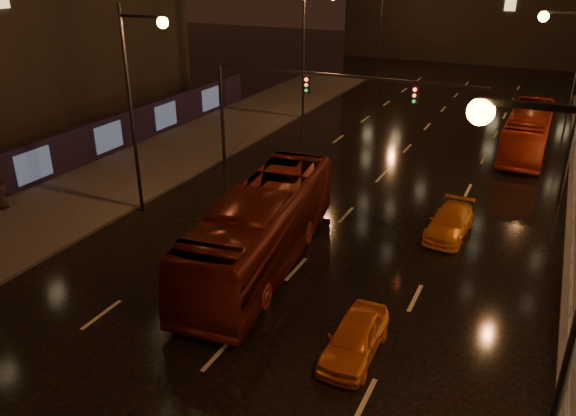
{
  "coord_description": "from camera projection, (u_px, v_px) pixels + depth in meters",
  "views": [
    {
      "loc": [
        8.45,
        -8.4,
        11.81
      ],
      "look_at": [
        -0.58,
        10.44,
        2.5
      ],
      "focal_mm": 35.0,
      "sensor_mm": 36.0,
      "label": 1
    }
  ],
  "objects": [
    {
      "name": "pedestrian_c",
      "position": [
        0.0,
        193.0,
        28.25
      ],
      "size": [
        0.81,
        0.99,
        1.74
      ],
      "primitive_type": "imported",
      "rotation": [
        0.0,
        0.0,
        1.92
      ],
      "color": "black",
      "rests_on": "sidewalk_left"
    },
    {
      "name": "ground",
      "position": [
        371.0,
        188.0,
        31.53
      ],
      "size": [
        140.0,
        140.0,
        0.0
      ],
      "primitive_type": "plane",
      "color": "black",
      "rests_on": "ground"
    },
    {
      "name": "hoarding_left",
      "position": [
        31.0,
        166.0,
        31.23
      ],
      "size": [
        0.3,
        46.0,
        2.5
      ],
      "primitive_type": "cube",
      "color": "black",
      "rests_on": "ground"
    },
    {
      "name": "sidewalk_left",
      "position": [
        122.0,
        178.0,
        32.71
      ],
      "size": [
        7.0,
        70.0,
        0.15
      ],
      "primitive_type": "cube",
      "color": "#38332D",
      "rests_on": "ground"
    },
    {
      "name": "railing_right",
      "position": [
        573.0,
        221.0,
        25.49
      ],
      "size": [
        0.05,
        56.0,
        1.0
      ],
      "color": "#99999E",
      "rests_on": "sidewalk_right"
    },
    {
      "name": "taxi_near",
      "position": [
        355.0,
        338.0,
        18.04
      ],
      "size": [
        1.58,
        3.8,
        1.29
      ],
      "primitive_type": "imported",
      "rotation": [
        0.0,
        0.0,
        0.02
      ],
      "color": "#CB5A13",
      "rests_on": "ground"
    },
    {
      "name": "bus_red",
      "position": [
        262.0,
        227.0,
        23.12
      ],
      "size": [
        4.31,
        12.28,
        3.35
      ],
      "primitive_type": "imported",
      "rotation": [
        0.0,
        0.0,
        0.13
      ],
      "color": "#55140C",
      "rests_on": "ground"
    },
    {
      "name": "traffic_signal",
      "position": [
        290.0,
        96.0,
        31.6
      ],
      "size": [
        15.31,
        0.32,
        6.2
      ],
      "color": "black",
      "rests_on": "ground"
    },
    {
      "name": "streetlight_right",
      "position": [
        549.0,
        270.0,
        10.57
      ],
      "size": [
        2.64,
        0.5,
        10.0
      ],
      "color": "black",
      "rests_on": "ground"
    },
    {
      "name": "taxi_far",
      "position": [
        450.0,
        223.0,
        26.01
      ],
      "size": [
        1.83,
        4.21,
        1.2
      ],
      "primitive_type": "imported",
      "rotation": [
        0.0,
        0.0,
        -0.03
      ],
      "color": "orange",
      "rests_on": "ground"
    },
    {
      "name": "bus_curb",
      "position": [
        528.0,
        131.0,
        36.77
      ],
      "size": [
        2.56,
        10.55,
        2.93
      ],
      "primitive_type": "imported",
      "rotation": [
        0.0,
        0.0,
        -0.01
      ],
      "color": "#A82810",
      "rests_on": "ground"
    }
  ]
}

